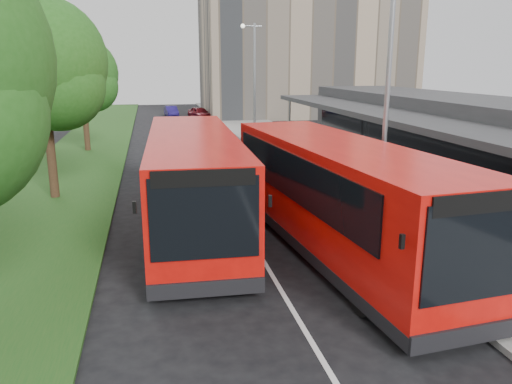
# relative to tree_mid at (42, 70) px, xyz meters

# --- Properties ---
(ground) EXTENTS (120.00, 120.00, 0.00)m
(ground) POSITION_rel_tree_mid_xyz_m (7.01, -9.05, -5.23)
(ground) COLOR black
(ground) RESTS_ON ground
(pavement) EXTENTS (5.00, 80.00, 0.15)m
(pavement) POSITION_rel_tree_mid_xyz_m (13.01, 10.95, -5.15)
(pavement) COLOR slate
(pavement) RESTS_ON ground
(grass_verge) EXTENTS (5.00, 80.00, 0.10)m
(grass_verge) POSITION_rel_tree_mid_xyz_m (0.01, 10.95, -5.18)
(grass_verge) COLOR #1A4616
(grass_verge) RESTS_ON ground
(lane_centre_line) EXTENTS (0.12, 70.00, 0.01)m
(lane_centre_line) POSITION_rel_tree_mid_xyz_m (7.01, 5.95, -5.22)
(lane_centre_line) COLOR silver
(lane_centre_line) RESTS_ON ground
(kerb_dashes) EXTENTS (0.12, 56.00, 0.01)m
(kerb_dashes) POSITION_rel_tree_mid_xyz_m (10.31, 9.95, -5.22)
(kerb_dashes) COLOR silver
(kerb_dashes) RESTS_ON ground
(office_block) EXTENTS (22.00, 12.00, 18.00)m
(office_block) POSITION_rel_tree_mid_xyz_m (21.01, 32.95, 3.77)
(office_block) COLOR tan
(office_block) RESTS_ON ground
(station_building) EXTENTS (7.70, 26.00, 4.00)m
(station_building) POSITION_rel_tree_mid_xyz_m (17.87, -1.05, -3.18)
(station_building) COLOR #2C2C2E
(station_building) RESTS_ON ground
(tree_mid) EXTENTS (5.04, 5.04, 8.09)m
(tree_mid) POSITION_rel_tree_mid_xyz_m (0.00, 0.00, 0.00)
(tree_mid) COLOR black
(tree_mid) RESTS_ON ground
(tree_far) EXTENTS (4.48, 4.48, 7.16)m
(tree_far) POSITION_rel_tree_mid_xyz_m (0.00, 12.00, -0.61)
(tree_far) COLOR black
(tree_far) RESTS_ON ground
(lamp_post_near) EXTENTS (1.44, 0.28, 8.00)m
(lamp_post_near) POSITION_rel_tree_mid_xyz_m (11.13, -7.05, -0.51)
(lamp_post_near) COLOR gray
(lamp_post_near) RESTS_ON pavement
(lamp_post_far) EXTENTS (1.44, 0.28, 8.00)m
(lamp_post_far) POSITION_rel_tree_mid_xyz_m (11.13, 12.95, -0.51)
(lamp_post_far) COLOR gray
(lamp_post_far) RESTS_ON pavement
(bus_main) EXTENTS (3.97, 11.77, 3.28)m
(bus_main) POSITION_rel_tree_mid_xyz_m (9.32, -8.22, -3.55)
(bus_main) COLOR red
(bus_main) RESTS_ON ground
(bus_second) EXTENTS (3.37, 11.62, 3.26)m
(bus_second) POSITION_rel_tree_mid_xyz_m (5.34, -5.16, -3.55)
(bus_second) COLOR red
(bus_second) RESTS_ON ground
(litter_bin) EXTENTS (0.56, 0.56, 0.85)m
(litter_bin) POSITION_rel_tree_mid_xyz_m (12.73, -0.09, -4.65)
(litter_bin) COLOR #372516
(litter_bin) RESTS_ON pavement
(bollard) EXTENTS (0.23, 0.23, 1.15)m
(bollard) POSITION_rel_tree_mid_xyz_m (12.18, 8.08, -4.50)
(bollard) COLOR yellow
(bollard) RESTS_ON pavement
(car_near) EXTENTS (2.51, 3.97, 1.26)m
(car_near) POSITION_rel_tree_mid_xyz_m (9.06, 30.34, -4.60)
(car_near) COLOR #5F0D15
(car_near) RESTS_ON ground
(car_far) EXTENTS (1.50, 3.49, 1.12)m
(car_far) POSITION_rel_tree_mid_xyz_m (6.32, 33.74, -4.67)
(car_far) COLOR navy
(car_far) RESTS_ON ground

